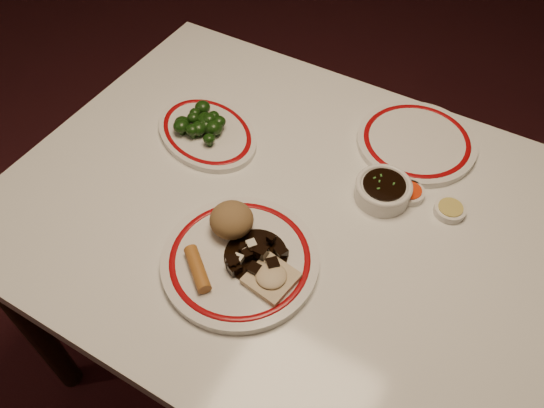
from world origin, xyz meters
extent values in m
plane|color=black|center=(0.00, 0.00, 0.00)|extent=(7.00, 7.00, 0.00)
cube|color=white|center=(0.00, 0.00, 0.73)|extent=(1.20, 0.90, 0.04)
cylinder|color=black|center=(-0.54, -0.39, 0.35)|extent=(0.06, 0.06, 0.71)
cylinder|color=black|center=(-0.54, 0.39, 0.35)|extent=(0.06, 0.06, 0.71)
cylinder|color=black|center=(0.54, 0.39, 0.35)|extent=(0.06, 0.06, 0.71)
cylinder|color=white|center=(-0.03, -0.17, 0.76)|extent=(0.32, 0.32, 0.02)
torus|color=#8F070A|center=(-0.03, -0.17, 0.77)|extent=(0.28, 0.28, 0.00)
ellipsoid|color=olive|center=(-0.08, -0.12, 0.80)|extent=(0.08, 0.08, 0.06)
cylinder|color=#B56F2C|center=(-0.08, -0.24, 0.78)|extent=(0.09, 0.08, 0.03)
cube|color=#C8B28D|center=(0.05, -0.18, 0.77)|extent=(0.09, 0.09, 0.01)
ellipsoid|color=#C8B28D|center=(0.05, -0.18, 0.78)|extent=(0.06, 0.06, 0.02)
cylinder|color=black|center=(0.00, -0.15, 0.77)|extent=(0.12, 0.12, 0.00)
cube|color=black|center=(0.01, -0.19, 0.78)|extent=(0.02, 0.02, 0.02)
cube|color=black|center=(-0.01, -0.14, 0.79)|extent=(0.03, 0.03, 0.02)
cube|color=black|center=(0.00, -0.15, 0.78)|extent=(0.03, 0.03, 0.02)
cube|color=black|center=(-0.03, -0.15, 0.78)|extent=(0.02, 0.02, 0.02)
cube|color=black|center=(-0.01, -0.15, 0.79)|extent=(0.02, 0.02, 0.02)
cube|color=black|center=(-0.01, -0.16, 0.78)|extent=(0.02, 0.02, 0.01)
cube|color=black|center=(-0.03, -0.20, 0.79)|extent=(0.03, 0.03, 0.02)
cube|color=black|center=(0.00, -0.15, 0.78)|extent=(0.03, 0.03, 0.02)
cube|color=black|center=(0.04, -0.16, 0.78)|extent=(0.03, 0.03, 0.02)
cube|color=black|center=(-0.01, -0.15, 0.78)|extent=(0.02, 0.02, 0.02)
cube|color=black|center=(0.01, -0.15, 0.79)|extent=(0.02, 0.02, 0.02)
cube|color=black|center=(-0.01, -0.16, 0.78)|extent=(0.03, 0.03, 0.02)
cube|color=black|center=(-0.03, -0.19, 0.79)|extent=(0.03, 0.03, 0.02)
cube|color=black|center=(0.04, -0.13, 0.78)|extent=(0.03, 0.03, 0.02)
cube|color=black|center=(0.01, -0.11, 0.79)|extent=(0.02, 0.02, 0.01)
cube|color=black|center=(-0.01, -0.14, 0.79)|extent=(0.02, 0.02, 0.02)
cube|color=black|center=(-0.02, -0.20, 0.78)|extent=(0.03, 0.03, 0.02)
cube|color=beige|center=(-0.02, -0.19, 0.79)|extent=(0.02, 0.02, 0.01)
cube|color=beige|center=(-0.01, -0.16, 0.78)|extent=(0.02, 0.02, 0.01)
cube|color=beige|center=(-0.02, -0.15, 0.79)|extent=(0.02, 0.02, 0.01)
cube|color=beige|center=(0.01, -0.15, 0.79)|extent=(0.02, 0.02, 0.01)
torus|color=#8F070A|center=(-0.28, 0.09, 0.77)|extent=(0.30, 0.30, 0.00)
cylinder|color=#23471C|center=(-0.26, 0.08, 0.77)|extent=(0.01, 0.01, 0.01)
ellipsoid|color=#14340D|center=(-0.26, 0.08, 0.79)|extent=(0.04, 0.04, 0.03)
cylinder|color=#23471C|center=(-0.32, 0.05, 0.77)|extent=(0.01, 0.01, 0.01)
ellipsoid|color=#14340D|center=(-0.32, 0.05, 0.79)|extent=(0.04, 0.04, 0.03)
cylinder|color=#23471C|center=(-0.28, 0.09, 0.77)|extent=(0.01, 0.01, 0.02)
ellipsoid|color=#14340D|center=(-0.28, 0.09, 0.79)|extent=(0.03, 0.03, 0.02)
cylinder|color=#23471C|center=(-0.27, 0.10, 0.77)|extent=(0.01, 0.01, 0.01)
ellipsoid|color=#14340D|center=(-0.27, 0.10, 0.78)|extent=(0.03, 0.03, 0.03)
cylinder|color=#23471C|center=(-0.28, 0.08, 0.77)|extent=(0.01, 0.01, 0.01)
ellipsoid|color=#14340D|center=(-0.28, 0.08, 0.79)|extent=(0.04, 0.04, 0.03)
cylinder|color=#23471C|center=(-0.28, 0.09, 0.77)|extent=(0.01, 0.01, 0.02)
ellipsoid|color=#14340D|center=(-0.28, 0.09, 0.79)|extent=(0.04, 0.04, 0.03)
cylinder|color=#23471C|center=(-0.29, 0.10, 0.77)|extent=(0.01, 0.01, 0.01)
ellipsoid|color=#14340D|center=(-0.29, 0.10, 0.79)|extent=(0.04, 0.04, 0.03)
cylinder|color=#23471C|center=(-0.29, 0.05, 0.77)|extent=(0.01, 0.01, 0.01)
ellipsoid|color=#14340D|center=(-0.29, 0.05, 0.79)|extent=(0.03, 0.03, 0.02)
cylinder|color=#23471C|center=(-0.26, 0.09, 0.77)|extent=(0.01, 0.01, 0.01)
ellipsoid|color=#14340D|center=(-0.26, 0.09, 0.79)|extent=(0.04, 0.04, 0.03)
cylinder|color=#23471C|center=(-0.26, 0.09, 0.77)|extent=(0.01, 0.01, 0.01)
ellipsoid|color=#14340D|center=(-0.26, 0.09, 0.79)|extent=(0.04, 0.04, 0.03)
cylinder|color=#23471C|center=(-0.25, 0.05, 0.77)|extent=(0.01, 0.01, 0.01)
ellipsoid|color=#14340D|center=(-0.25, 0.05, 0.78)|extent=(0.03, 0.03, 0.02)
cylinder|color=#23471C|center=(-0.26, 0.11, 0.77)|extent=(0.01, 0.01, 0.01)
ellipsoid|color=#14340D|center=(-0.26, 0.11, 0.79)|extent=(0.03, 0.03, 0.03)
cylinder|color=#23471C|center=(-0.29, 0.07, 0.77)|extent=(0.01, 0.01, 0.01)
ellipsoid|color=#14340D|center=(-0.29, 0.07, 0.78)|extent=(0.04, 0.04, 0.03)
cylinder|color=#23471C|center=(-0.27, 0.09, 0.77)|extent=(0.01, 0.01, 0.01)
ellipsoid|color=#14340D|center=(-0.27, 0.09, 0.79)|extent=(0.03, 0.03, 0.03)
cylinder|color=#23471C|center=(-0.28, 0.09, 0.77)|extent=(0.01, 0.01, 0.01)
ellipsoid|color=#14340D|center=(-0.28, 0.09, 0.78)|extent=(0.03, 0.03, 0.02)
cylinder|color=#23471C|center=(-0.32, 0.13, 0.77)|extent=(0.01, 0.01, 0.01)
ellipsoid|color=#14340D|center=(-0.32, 0.13, 0.79)|extent=(0.04, 0.04, 0.03)
cylinder|color=#23471C|center=(-0.33, 0.06, 0.77)|extent=(0.01, 0.01, 0.01)
ellipsoid|color=#14340D|center=(-0.33, 0.06, 0.78)|extent=(0.04, 0.04, 0.03)
ellipsoid|color=#14340D|center=(-0.27, 0.11, 0.79)|extent=(0.03, 0.03, 0.02)
ellipsoid|color=#14340D|center=(-0.27, 0.09, 0.80)|extent=(0.03, 0.03, 0.02)
ellipsoid|color=#14340D|center=(-0.31, 0.08, 0.79)|extent=(0.03, 0.03, 0.02)
ellipsoid|color=#14340D|center=(-0.31, 0.09, 0.80)|extent=(0.02, 0.02, 0.02)
cylinder|color=white|center=(0.14, 0.12, 0.77)|extent=(0.11, 0.11, 0.04)
cylinder|color=black|center=(0.14, 0.12, 0.79)|extent=(0.09, 0.09, 0.00)
cylinder|color=white|center=(0.19, 0.15, 0.76)|extent=(0.06, 0.06, 0.02)
cylinder|color=red|center=(0.19, 0.15, 0.77)|extent=(0.05, 0.05, 0.00)
cylinder|color=white|center=(0.28, 0.15, 0.76)|extent=(0.06, 0.06, 0.02)
cylinder|color=#C8B352|center=(0.28, 0.15, 0.77)|extent=(0.05, 0.05, 0.00)
cylinder|color=white|center=(0.15, 0.30, 0.76)|extent=(0.28, 0.28, 0.02)
torus|color=#8F070A|center=(0.15, 0.30, 0.77)|extent=(0.24, 0.24, 0.00)
camera|label=1|loc=(0.30, -0.61, 1.60)|focal=35.00mm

